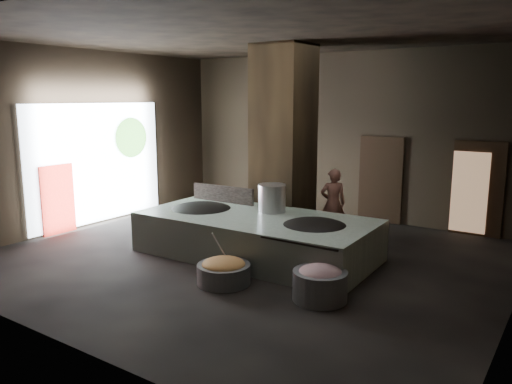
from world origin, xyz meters
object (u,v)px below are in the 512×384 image
Objects in this scene: cook at (333,203)px; meat_basin at (320,285)px; veg_basin at (224,274)px; wok_right at (314,230)px; wok_left at (201,213)px; hearth_platform at (256,236)px; stock_pot at (272,199)px.

cook is 1.82× the size of meat_basin.
cook is 1.71× the size of veg_basin.
wok_left is at bearing -177.95° from wok_right.
wok_right is 1.59× the size of meat_basin.
hearth_platform is at bearing 1.97° from wok_left.
stock_pot reaches higher than wok_right.
wok_right reaches higher than hearth_platform.
meat_basin reaches higher than veg_basin.
wok_left is 0.94× the size of cook.
wok_left is 3.13m from cook.
hearth_platform is 2.36m from cook.
stock_pot is (-1.30, 0.50, 0.38)m from wok_right.
wok_right is at bearing 2.05° from wok_left.
cook is (-0.63, 2.16, 0.07)m from wok_right.
veg_basin is 1.80m from meat_basin.
wok_right is 2.25× the size of stock_pot.
wok_left is 2.80m from wok_right.
stock_pot is at bearing 21.80° from wok_left.
hearth_platform is at bearing 36.50° from cook.
hearth_platform reaches higher than meat_basin.
cook is (0.67, 1.66, -0.31)m from stock_pot.
meat_basin is at bearing -33.30° from hearth_platform.
hearth_platform reaches higher than veg_basin.
stock_pot reaches higher than wok_left.
hearth_platform is 2.60m from meat_basin.
wok_right reaches higher than veg_basin.
veg_basin is (1.88, -1.61, -0.57)m from wok_left.
wok_left is 3.92m from meat_basin.
meat_basin is (3.66, -1.32, -0.50)m from wok_left.
wok_left is at bearing 160.11° from meat_basin.
wok_right is 1.73m from meat_basin.
wok_right is at bearing 121.03° from meat_basin.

